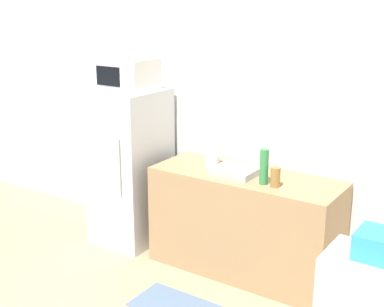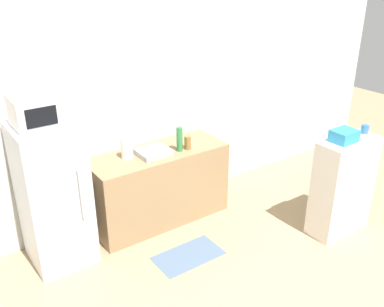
% 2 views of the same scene
% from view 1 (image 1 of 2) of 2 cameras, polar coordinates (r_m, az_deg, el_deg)
% --- Properties ---
extents(wall_back, '(8.00, 0.06, 2.60)m').
position_cam_1_polar(wall_back, '(4.69, 8.82, 3.49)').
color(wall_back, silver).
rests_on(wall_back, ground_plane).
extents(refrigerator, '(0.60, 0.68, 1.50)m').
position_cam_1_polar(refrigerator, '(5.21, -6.61, -1.39)').
color(refrigerator, silver).
rests_on(refrigerator, ground_plane).
extents(microwave, '(0.50, 0.41, 0.29)m').
position_cam_1_polar(microwave, '(5.01, -6.96, 8.42)').
color(microwave, white).
rests_on(microwave, refrigerator).
extents(counter, '(1.63, 0.61, 0.89)m').
position_cam_1_polar(counter, '(4.68, 5.61, -7.46)').
color(counter, '#937551').
rests_on(counter, ground_plane).
extents(sink_basin, '(0.36, 0.31, 0.06)m').
position_cam_1_polar(sink_basin, '(4.51, 4.67, -1.88)').
color(sink_basin, '#9EA3A8').
rests_on(sink_basin, counter).
extents(bottle_tall, '(0.07, 0.07, 0.29)m').
position_cam_1_polar(bottle_tall, '(4.28, 7.70, -1.40)').
color(bottle_tall, '#2D7F42').
rests_on(bottle_tall, counter).
extents(bottle_short, '(0.08, 0.08, 0.16)m').
position_cam_1_polar(bottle_short, '(4.25, 8.89, -2.51)').
color(bottle_short, olive).
rests_on(bottle_short, counter).
extents(paper_towel_roll, '(0.13, 0.13, 0.24)m').
position_cam_1_polar(paper_towel_roll, '(4.70, 2.18, 0.03)').
color(paper_towel_roll, white).
rests_on(paper_towel_roll, counter).
extents(kitchen_rug, '(0.73, 0.41, 0.01)m').
position_cam_1_polar(kitchen_rug, '(4.34, -1.52, -16.03)').
color(kitchen_rug, slate).
rests_on(kitchen_rug, ground_plane).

